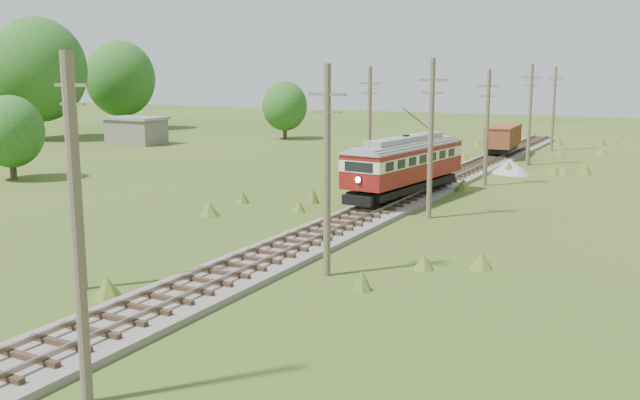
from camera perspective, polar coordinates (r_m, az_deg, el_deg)
The scene contains 17 objects.
railbed_main at distance 45.04m, azimuth 6.08°, elevation -0.12°, with size 3.60×96.00×0.57m.
streetcar at distance 46.12m, azimuth 6.86°, elevation 3.08°, with size 4.07×12.03×5.45m.
gondola at distance 71.38m, azimuth 14.45°, elevation 4.86°, with size 2.93×7.62×2.48m.
gravel_pile at distance 60.13m, azimuth 15.06°, elevation 2.55°, with size 3.16×3.35×1.15m.
utility_pole_r_1 at distance 18.34m, azimuth -18.85°, elevation -2.63°, with size 0.30×0.30×8.80m.
utility_pole_r_2 at distance 28.60m, azimuth 0.57°, elevation 2.49°, with size 1.60×0.30×8.60m.
utility_pole_r_3 at distance 40.55m, azimuth 8.85°, elevation 4.98°, with size 1.60×0.30×9.00m.
utility_pole_r_4 at distance 53.05m, azimuth 13.21°, elevation 5.75°, with size 1.60×0.30×8.40m.
utility_pole_r_5 at distance 65.60m, azimuth 16.44°, elevation 6.65°, with size 1.60×0.30×8.90m.
utility_pole_r_6 at distance 78.41m, azimuth 18.19°, elevation 7.03°, with size 1.60×0.30×8.70m.
utility_pole_l_a at distance 28.26m, azimuth -18.89°, elevation 2.25°, with size 1.60×0.30×9.00m.
utility_pole_l_b at distance 51.71m, azimuth 3.97°, elevation 5.99°, with size 1.60×0.30×8.60m.
tree_left_4 at distance 93.13m, azimuth -21.61°, elevation 9.67°, with size 11.34×11.34×14.61m.
tree_left_5 at distance 105.72m, azimuth -15.67°, elevation 9.33°, with size 9.66×9.66×12.44m.
tree_mid_a at distance 87.35m, azimuth -2.84°, elevation 7.52°, with size 5.46×5.46×7.03m.
tree_mid_c at distance 59.50m, azimuth -23.54°, elevation 5.04°, with size 5.04×5.04×6.49m.
shed at distance 84.11m, azimuth -14.49°, elevation 5.42°, with size 6.40×4.40×3.10m.
Camera 1 is at (16.17, -7.23, 8.35)m, focal length 40.00 mm.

